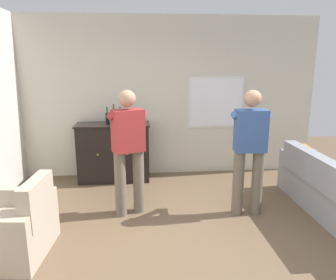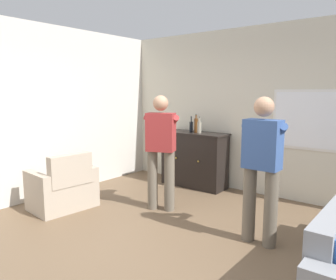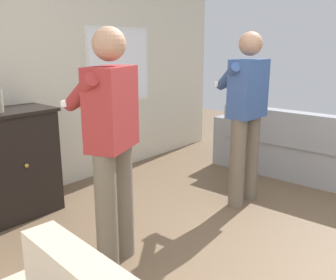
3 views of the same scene
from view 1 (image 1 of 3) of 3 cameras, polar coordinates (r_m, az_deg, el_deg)
name	(u,v)px [view 1 (image 1 of 3)]	position (r m, az deg, el deg)	size (l,w,h in m)	color
ground	(195,250)	(3.82, 4.80, -18.55)	(10.40, 10.40, 0.00)	brown
wall_back_with_window	(173,97)	(5.91, 0.79, 7.45)	(5.20, 0.15, 2.80)	beige
couch	(333,195)	(4.84, 26.84, -8.58)	(0.57, 2.37, 0.82)	gray
armchair	(19,229)	(3.95, -24.59, -13.95)	(0.72, 0.93, 0.85)	#B2A38E
sideboard_cabinet	(114,152)	(5.71, -9.44, -2.12)	(1.24, 0.49, 1.00)	black
bottle_wine_green	(120,118)	(5.51, -8.28, 3.82)	(0.07, 0.07, 0.29)	gray
bottle_liquor_amber	(107,118)	(5.60, -10.51, 3.82)	(0.06, 0.06, 0.29)	black
bottle_spirits_clear	(114,116)	(5.57, -9.39, 4.16)	(0.07, 0.07, 0.33)	#593314
person_standing_left	(128,147)	(4.32, -6.93, -1.19)	(0.52, 0.52, 1.68)	#6B6051
person_standing_right	(250,147)	(4.42, 14.01, -1.16)	(0.56, 0.48, 1.68)	#6B6051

